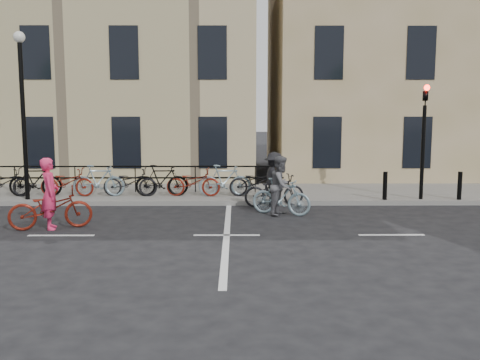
{
  "coord_description": "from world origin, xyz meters",
  "views": [
    {
      "loc": [
        0.24,
        -12.64,
        3.03
      ],
      "look_at": [
        0.34,
        1.91,
        1.1
      ],
      "focal_mm": 40.0,
      "sensor_mm": 36.0,
      "label": 1
    }
  ],
  "objects_px": {
    "traffic_light": "(424,128)",
    "cyclist_dark": "(274,185)",
    "cyclist_pink": "(50,204)",
    "lamp_post": "(22,95)",
    "cyclist_grey": "(281,191)"
  },
  "relations": [
    {
      "from": "lamp_post",
      "to": "cyclist_pink",
      "type": "relative_size",
      "value": 2.44
    },
    {
      "from": "traffic_light",
      "to": "lamp_post",
      "type": "xyz_separation_m",
      "value": [
        -12.7,
        0.06,
        1.04
      ]
    },
    {
      "from": "cyclist_grey",
      "to": "cyclist_dark",
      "type": "xyz_separation_m",
      "value": [
        -0.1,
        1.37,
        -0.02
      ]
    },
    {
      "from": "lamp_post",
      "to": "cyclist_grey",
      "type": "height_order",
      "value": "lamp_post"
    },
    {
      "from": "traffic_light",
      "to": "cyclist_dark",
      "type": "height_order",
      "value": "traffic_light"
    },
    {
      "from": "cyclist_grey",
      "to": "cyclist_dark",
      "type": "relative_size",
      "value": 0.9
    },
    {
      "from": "traffic_light",
      "to": "cyclist_dark",
      "type": "bearing_deg",
      "value": -174.73
    },
    {
      "from": "cyclist_pink",
      "to": "lamp_post",
      "type": "bearing_deg",
      "value": 11.14
    },
    {
      "from": "traffic_light",
      "to": "cyclist_grey",
      "type": "xyz_separation_m",
      "value": [
        -4.67,
        -1.81,
        -1.76
      ]
    },
    {
      "from": "lamp_post",
      "to": "cyclist_dark",
      "type": "height_order",
      "value": "lamp_post"
    },
    {
      "from": "traffic_light",
      "to": "cyclist_pink",
      "type": "xyz_separation_m",
      "value": [
        -10.69,
        -3.59,
        -1.82
      ]
    },
    {
      "from": "cyclist_grey",
      "to": "traffic_light",
      "type": "bearing_deg",
      "value": -44.45
    },
    {
      "from": "cyclist_dark",
      "to": "cyclist_grey",
      "type": "bearing_deg",
      "value": 171.47
    },
    {
      "from": "lamp_post",
      "to": "cyclist_dark",
      "type": "xyz_separation_m",
      "value": [
        7.92,
        -0.5,
        -2.81
      ]
    },
    {
      "from": "traffic_light",
      "to": "cyclist_pink",
      "type": "height_order",
      "value": "traffic_light"
    }
  ]
}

